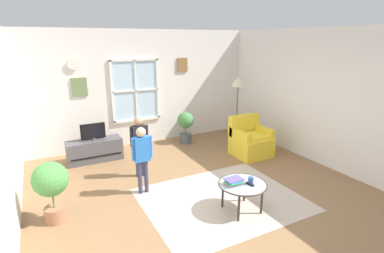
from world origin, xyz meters
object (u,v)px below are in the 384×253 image
object	(u,v)px
armchair	(250,141)
book_stack	(234,181)
person_blue_shirt	(142,153)
floor_lamp	(238,89)
coffee_table	(242,186)
remote_near_cup	(235,181)
potted_plant_corner	(51,184)
potted_plant_by_window	(185,124)
tv_stand	(95,150)
cup	(251,181)
remote_near_books	(250,184)
television	(93,131)
person_black_shirt	(139,140)

from	to	relation	value
armchair	book_stack	world-z (taller)	armchair
person_blue_shirt	floor_lamp	distance (m)	3.15
coffee_table	remote_near_cup	xyz separation A→B (m)	(-0.05, 0.12, 0.04)
coffee_table	potted_plant_corner	bearing A→B (deg)	158.23
floor_lamp	potted_plant_by_window	bearing A→B (deg)	145.02
tv_stand	floor_lamp	size ratio (longest dim) A/B	0.68
cup	remote_near_books	size ratio (longest dim) A/B	0.75
cup	floor_lamp	bearing A→B (deg)	58.47
remote_near_books	floor_lamp	world-z (taller)	floor_lamp
armchair	coffee_table	bearing A→B (deg)	-131.01
television	book_stack	xyz separation A→B (m)	(1.48, -2.99, -0.16)
remote_near_books	television	bearing A→B (deg)	118.31
cup	tv_stand	bearing A→B (deg)	118.91
cup	potted_plant_by_window	size ratio (longest dim) A/B	0.13
potted_plant_by_window	book_stack	bearing A→B (deg)	-103.56
television	person_blue_shirt	world-z (taller)	person_blue_shirt
armchair	coffee_table	size ratio (longest dim) A/B	1.19
armchair	remote_near_cup	xyz separation A→B (m)	(-1.59, -1.65, 0.13)
remote_near_cup	potted_plant_by_window	xyz separation A→B (m)	(0.69, 3.08, 0.01)
tv_stand	armchair	bearing A→B (deg)	-21.96
person_black_shirt	armchair	bearing A→B (deg)	-1.89
potted_plant_corner	cup	bearing A→B (deg)	-21.97
armchair	floor_lamp	world-z (taller)	floor_lamp
floor_lamp	tv_stand	bearing A→B (deg)	170.23
potted_plant_corner	remote_near_books	bearing A→B (deg)	-22.66
floor_lamp	remote_near_cup	bearing A→B (deg)	-125.96
television	person_blue_shirt	bearing A→B (deg)	-75.75
person_blue_shirt	potted_plant_corner	world-z (taller)	person_blue_shirt
television	cup	distance (m)	3.54
person_black_shirt	remote_near_books	bearing A→B (deg)	-61.40
television	remote_near_books	world-z (taller)	television
coffee_table	floor_lamp	distance (m)	3.14
television	potted_plant_by_window	distance (m)	2.25
coffee_table	person_black_shirt	distance (m)	2.12
cup	potted_plant_corner	bearing A→B (deg)	158.03
television	book_stack	distance (m)	3.34
remote_near_cup	person_blue_shirt	xyz separation A→B (m)	(-1.09, 1.09, 0.27)
armchair	person_black_shirt	xyz separation A→B (m)	(-2.52, 0.08, 0.40)
coffee_table	potted_plant_by_window	world-z (taller)	potted_plant_by_window
television	floor_lamp	size ratio (longest dim) A/B	0.30
remote_near_books	potted_plant_by_window	bearing A→B (deg)	80.28
person_blue_shirt	television	bearing A→B (deg)	104.25
television	floor_lamp	xyz separation A→B (m)	(3.27, -0.56, 0.74)
tv_stand	potted_plant_by_window	size ratio (longest dim) A/B	1.44
remote_near_books	book_stack	bearing A→B (deg)	147.44
remote_near_books	potted_plant_corner	distance (m)	2.82
cup	television	bearing A→B (deg)	118.94
tv_stand	coffee_table	xyz separation A→B (m)	(1.60, -3.04, 0.18)
book_stack	remote_near_books	xyz separation A→B (m)	(0.20, -0.13, -0.04)
person_black_shirt	remote_near_cup	bearing A→B (deg)	-61.85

